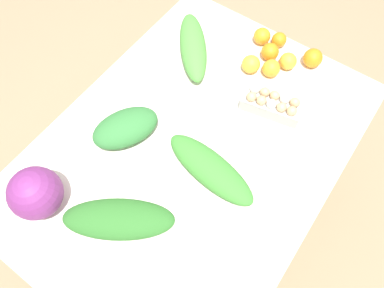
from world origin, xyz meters
The scene contains 15 objects.
ground_plane centered at (0.00, 0.00, 0.00)m, with size 8.00×8.00×0.00m, color #937A5B.
dining_table centered at (0.00, 0.00, 0.64)m, with size 1.40×1.02×0.72m.
cabbage_purple centered at (0.48, -0.29, 0.81)m, with size 0.18×0.18×0.18m, color #7A2D75.
egg_carton centered at (-0.31, 0.16, 0.77)m, with size 0.14×0.25×0.09m.
greens_bunch_beet_tops centered at (0.05, 0.12, 0.76)m, with size 0.38×0.12×0.08m, color #3D8433.
greens_bunch_scallion centered at (-0.38, -0.27, 0.76)m, with size 0.38×0.11×0.08m, color #4C933D.
greens_bunch_kale centered at (0.10, -0.24, 0.77)m, with size 0.26×0.15×0.09m, color #337538.
greens_bunch_chard centered at (0.38, -0.03, 0.76)m, with size 0.38×0.14×0.08m, color #2D6B28.
orange_0 centered at (-0.47, 0.07, 0.76)m, with size 0.07×0.07×0.07m, color orange.
orange_1 centered at (-0.64, 0.01, 0.76)m, with size 0.06×0.06×0.06m, color orange.
orange_2 centered at (-0.55, 0.10, 0.76)m, with size 0.07×0.07×0.07m, color #F9A833.
orange_3 centered at (-0.44, -0.01, 0.76)m, with size 0.08×0.08×0.08m, color #F9A833.
orange_4 centered at (-0.55, 0.02, 0.76)m, with size 0.08×0.08×0.08m, color orange.
orange_5 centered at (-0.62, 0.18, 0.76)m, with size 0.08×0.08×0.08m, color orange.
orange_6 centered at (-0.61, -0.06, 0.76)m, with size 0.07×0.07×0.07m, color orange.
Camera 1 is at (0.54, 0.39, 1.97)m, focal length 35.00 mm.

